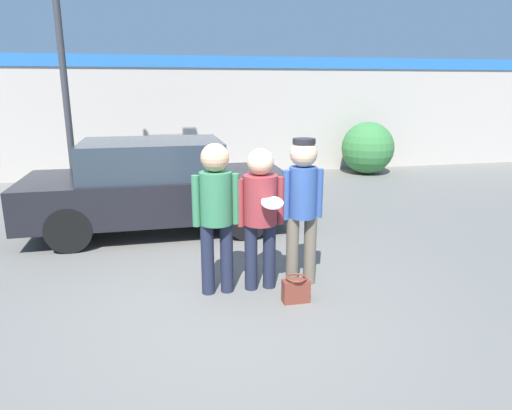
{
  "coord_description": "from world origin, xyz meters",
  "views": [
    {
      "loc": [
        -0.77,
        -4.76,
        2.34
      ],
      "look_at": [
        0.37,
        0.35,
        0.96
      ],
      "focal_mm": 32.0,
      "sensor_mm": 36.0,
      "label": 1
    }
  ],
  "objects_px": {
    "person_left": "(216,206)",
    "shrub": "(368,148)",
    "person_middle_with_frisbee": "(260,207)",
    "street_lamp": "(72,7)",
    "handbag": "(296,290)",
    "person_right": "(302,199)",
    "parked_car_near": "(158,186)"
  },
  "relations": [
    {
      "from": "parked_car_near",
      "to": "street_lamp",
      "type": "relative_size",
      "value": 0.71
    },
    {
      "from": "street_lamp",
      "to": "parked_car_near",
      "type": "bearing_deg",
      "value": -47.67
    },
    {
      "from": "person_left",
      "to": "shrub",
      "type": "height_order",
      "value": "person_left"
    },
    {
      "from": "person_right",
      "to": "shrub",
      "type": "xyz_separation_m",
      "value": [
        3.99,
        6.47,
        -0.36
      ]
    },
    {
      "from": "person_left",
      "to": "handbag",
      "type": "height_order",
      "value": "person_left"
    },
    {
      "from": "person_right",
      "to": "person_middle_with_frisbee",
      "type": "bearing_deg",
      "value": -177.86
    },
    {
      "from": "person_middle_with_frisbee",
      "to": "parked_car_near",
      "type": "distance_m",
      "value": 2.85
    },
    {
      "from": "person_left",
      "to": "shrub",
      "type": "distance_m",
      "value": 8.2
    },
    {
      "from": "person_right",
      "to": "handbag",
      "type": "relative_size",
      "value": 5.87
    },
    {
      "from": "person_left",
      "to": "street_lamp",
      "type": "distance_m",
      "value": 5.11
    },
    {
      "from": "person_middle_with_frisbee",
      "to": "shrub",
      "type": "xyz_separation_m",
      "value": [
        4.5,
        6.49,
        -0.3
      ]
    },
    {
      "from": "parked_car_near",
      "to": "person_right",
      "type": "bearing_deg",
      "value": -57.66
    },
    {
      "from": "person_left",
      "to": "parked_car_near",
      "type": "height_order",
      "value": "person_left"
    },
    {
      "from": "person_left",
      "to": "shrub",
      "type": "relative_size",
      "value": 1.24
    },
    {
      "from": "person_middle_with_frisbee",
      "to": "shrub",
      "type": "height_order",
      "value": "person_middle_with_frisbee"
    },
    {
      "from": "handbag",
      "to": "parked_car_near",
      "type": "bearing_deg",
      "value": 115.21
    },
    {
      "from": "person_right",
      "to": "person_left",
      "type": "bearing_deg",
      "value": -178.7
    },
    {
      "from": "shrub",
      "to": "handbag",
      "type": "bearing_deg",
      "value": -121.17
    },
    {
      "from": "person_right",
      "to": "street_lamp",
      "type": "bearing_deg",
      "value": 126.12
    },
    {
      "from": "person_left",
      "to": "handbag",
      "type": "xyz_separation_m",
      "value": [
        0.81,
        -0.44,
        -0.9
      ]
    },
    {
      "from": "handbag",
      "to": "person_left",
      "type": "bearing_deg",
      "value": 151.77
    },
    {
      "from": "person_left",
      "to": "street_lamp",
      "type": "height_order",
      "value": "street_lamp"
    },
    {
      "from": "person_middle_with_frisbee",
      "to": "handbag",
      "type": "relative_size",
      "value": 5.56
    },
    {
      "from": "person_left",
      "to": "shrub",
      "type": "bearing_deg",
      "value": 52.36
    },
    {
      "from": "person_left",
      "to": "handbag",
      "type": "bearing_deg",
      "value": -28.23
    },
    {
      "from": "person_middle_with_frisbee",
      "to": "person_left",
      "type": "bearing_deg",
      "value": -179.54
    },
    {
      "from": "person_middle_with_frisbee",
      "to": "parked_car_near",
      "type": "relative_size",
      "value": 0.4
    },
    {
      "from": "person_right",
      "to": "street_lamp",
      "type": "height_order",
      "value": "street_lamp"
    },
    {
      "from": "person_middle_with_frisbee",
      "to": "handbag",
      "type": "height_order",
      "value": "person_middle_with_frisbee"
    },
    {
      "from": "parked_car_near",
      "to": "person_left",
      "type": "bearing_deg",
      "value": -76.65
    },
    {
      "from": "person_left",
      "to": "person_middle_with_frisbee",
      "type": "xyz_separation_m",
      "value": [
        0.51,
        0.0,
        -0.04
      ]
    },
    {
      "from": "person_middle_with_frisbee",
      "to": "street_lamp",
      "type": "relative_size",
      "value": 0.28
    }
  ]
}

